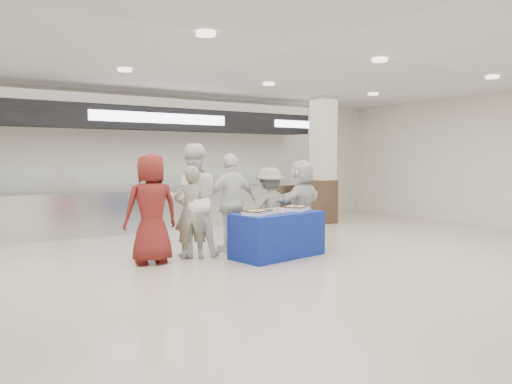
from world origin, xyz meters
TOP-DOWN VIEW (x-y plane):
  - ground at (0.00, 0.00)m, footprint 14.00×14.00m
  - serving_line at (0.00, 5.40)m, footprint 8.70×0.85m
  - column_right at (4.00, 4.20)m, footprint 0.55×0.55m
  - display_table at (0.51, 1.30)m, footprint 1.65×1.01m
  - sheet_cake_left at (0.04, 1.21)m, footprint 0.51×0.46m
  - sheet_cake_right at (0.97, 1.39)m, footprint 0.57×0.54m
  - cupcake_tray at (0.48, 1.30)m, footprint 0.49×0.40m
  - civilian_maroon at (-1.48, 1.94)m, footprint 0.89×0.61m
  - soldier_a at (-0.79, 1.94)m, footprint 0.66×0.57m
  - chef_tall at (-0.67, 2.13)m, footprint 1.12×1.00m
  - chef_short at (0.13, 2.17)m, footprint 1.04×0.48m
  - soldier_b at (0.80, 1.94)m, footprint 0.98×0.58m
  - civilian_white at (1.53, 1.94)m, footprint 1.59×0.98m

SIDE VIEW (x-z plane):
  - ground at x=0.00m, z-range 0.00..0.00m
  - display_table at x=0.51m, z-range 0.00..0.75m
  - soldier_b at x=0.80m, z-range 0.00..1.49m
  - soldier_a at x=-0.79m, z-range 0.00..1.55m
  - cupcake_tray at x=0.48m, z-range 0.75..0.82m
  - sheet_cake_left at x=0.04m, z-range 0.75..0.84m
  - sheet_cake_right at x=0.97m, z-range 0.75..0.85m
  - civilian_white at x=1.53m, z-range 0.00..1.64m
  - civilian_maroon at x=-1.48m, z-range 0.00..1.74m
  - chef_short at x=0.13m, z-range 0.00..1.75m
  - chef_tall at x=-0.67m, z-range 0.00..1.91m
  - serving_line at x=0.00m, z-range -0.24..2.56m
  - column_right at x=4.00m, z-range -0.07..3.13m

